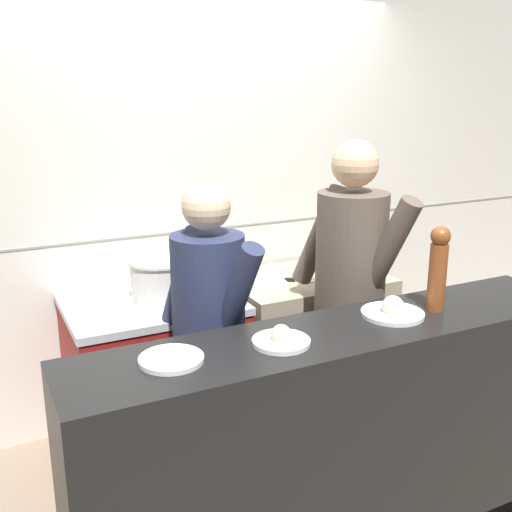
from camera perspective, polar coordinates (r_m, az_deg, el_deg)
wall_back_tiled at (r=3.64m, az=-5.02°, el=4.96°), size 8.00×0.06×2.60m
oven_range at (r=3.41m, az=-9.64°, el=-11.17°), size 0.90×0.71×0.89m
prep_counter at (r=3.76m, az=4.65°, el=-8.41°), size 0.93×0.65×0.89m
pass_counter at (r=2.69m, az=8.15°, el=-17.24°), size 2.29×0.45×1.05m
stock_pot at (r=3.22m, az=-8.95°, el=-2.05°), size 0.35×0.35×0.22m
mixing_bowl_steel at (r=3.54m, az=1.46°, el=-1.35°), size 0.24×0.24×0.10m
chefs_knife at (r=3.50m, az=4.43°, el=-2.36°), size 0.34×0.22×0.02m
plated_dish_main at (r=2.16m, az=-8.07°, el=-9.70°), size 0.23×0.23×0.02m
plated_dish_appetiser at (r=2.28m, az=2.41°, el=-7.92°), size 0.22×0.22×0.08m
plated_dish_dessert at (r=2.61m, az=12.88°, el=-5.11°), size 0.27×0.27×0.09m
pepper_mill at (r=2.67m, az=16.95°, el=-0.99°), size 0.08×0.08×0.37m
chef_head_cook at (r=2.73m, az=-4.47°, el=-7.78°), size 0.40×0.70×1.60m
chef_sous at (r=3.09m, az=8.88°, el=-3.51°), size 0.44×0.75×1.74m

